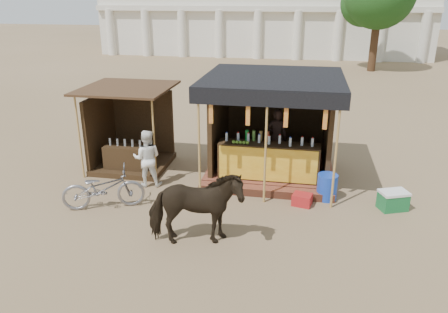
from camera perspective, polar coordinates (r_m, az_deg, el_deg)
ground at (r=9.56m, az=-1.79°, el=-9.53°), size 120.00×120.00×0.00m
main_stall at (r=12.06m, az=6.25°, el=2.23°), size 3.60×3.61×2.78m
secondary_stall at (r=12.97m, az=-12.54°, el=2.37°), size 2.40×2.40×2.38m
cow at (r=8.70m, az=-3.78°, el=-6.83°), size 2.03×1.29×1.59m
motorbike at (r=10.64m, az=-15.49°, el=-4.02°), size 2.01×1.31×1.00m
bystander at (r=11.54m, az=-10.03°, el=-0.22°), size 0.83×0.70×1.52m
blue_barrel at (r=11.04m, az=13.31°, el=-3.89°), size 0.57×0.57×0.65m
red_crate at (r=10.70m, az=10.16°, el=-5.56°), size 0.51×0.45×0.28m
cooler at (r=11.03m, az=21.21°, el=-5.34°), size 0.76×0.65×0.46m
background_building at (r=38.21m, az=5.16°, el=19.27°), size 26.00×7.45×8.18m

